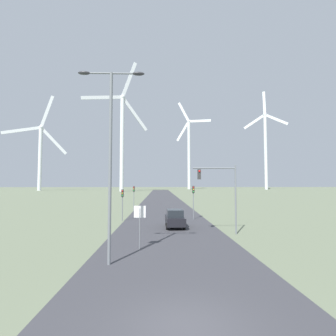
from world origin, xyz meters
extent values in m
plane|color=#667056|center=(0.00, 0.00, 0.00)|extent=(600.00, 600.00, 0.00)
cube|color=#38383D|center=(0.00, 48.00, 0.00)|extent=(10.00, 240.00, 0.01)
cylinder|color=slate|center=(-3.59, 6.39, 5.42)|extent=(0.18, 0.18, 10.84)
cylinder|color=slate|center=(-3.59, 6.39, 10.79)|extent=(3.11, 0.10, 0.10)
ellipsoid|color=#333338|center=(-5.14, 6.39, 10.79)|extent=(0.70, 0.32, 0.20)
ellipsoid|color=#333338|center=(-2.04, 6.39, 10.79)|extent=(0.70, 0.32, 0.20)
cylinder|color=slate|center=(-2.16, 9.78, 1.38)|extent=(0.07, 0.07, 2.75)
cube|color=white|center=(-2.16, 9.77, 2.53)|extent=(0.81, 0.01, 0.81)
cube|color=red|center=(-2.16, 9.78, 2.53)|extent=(0.76, 0.02, 0.76)
cylinder|color=slate|center=(-5.26, 23.37, 1.87)|extent=(0.11, 0.11, 3.73)
cube|color=#2D2D2D|center=(-5.26, 23.37, 3.28)|extent=(0.28, 0.24, 0.90)
sphere|color=red|center=(-5.26, 23.23, 3.55)|extent=(0.16, 0.16, 0.16)
sphere|color=gold|center=(-5.26, 23.23, 3.28)|extent=(0.16, 0.16, 0.16)
sphere|color=green|center=(-5.26, 23.23, 3.01)|extent=(0.16, 0.16, 0.16)
cylinder|color=slate|center=(3.43, 24.26, 2.07)|extent=(0.11, 0.11, 4.15)
cube|color=#2D2D2D|center=(3.43, 24.26, 3.70)|extent=(0.28, 0.24, 0.90)
sphere|color=red|center=(3.43, 24.13, 3.97)|extent=(0.16, 0.16, 0.16)
sphere|color=gold|center=(3.43, 24.13, 3.70)|extent=(0.16, 0.16, 0.16)
sphere|color=green|center=(3.43, 24.13, 3.43)|extent=(0.16, 0.16, 0.16)
cylinder|color=slate|center=(-4.97, 34.58, 2.00)|extent=(0.11, 0.11, 3.99)
cube|color=#2D2D2D|center=(-4.97, 34.58, 3.54)|extent=(0.28, 0.24, 0.90)
sphere|color=red|center=(-4.97, 34.44, 3.81)|extent=(0.16, 0.16, 0.16)
sphere|color=gold|center=(-4.97, 34.44, 3.54)|extent=(0.16, 0.16, 0.16)
sphere|color=green|center=(-4.97, 34.44, 3.27)|extent=(0.16, 0.16, 0.16)
cylinder|color=slate|center=(5.95, 14.68, 3.04)|extent=(0.14, 0.14, 6.07)
cylinder|color=slate|center=(4.05, 14.68, 5.82)|extent=(3.80, 0.12, 0.12)
cube|color=#2D2D2D|center=(2.72, 14.68, 5.27)|extent=(0.28, 0.24, 0.90)
sphere|color=red|center=(2.72, 14.54, 5.54)|extent=(0.18, 0.18, 0.18)
cube|color=black|center=(0.77, 18.38, 0.73)|extent=(1.92, 4.15, 0.80)
cube|color=#1E2328|center=(0.77, 18.23, 1.48)|extent=(1.62, 2.14, 0.70)
cylinder|color=black|center=(-0.06, 19.65, 0.33)|extent=(0.22, 0.66, 0.66)
cylinder|color=black|center=(1.60, 19.65, 0.33)|extent=(0.22, 0.66, 0.66)
cylinder|color=black|center=(-0.06, 17.11, 0.33)|extent=(0.22, 0.66, 0.66)
cylinder|color=black|center=(1.60, 17.11, 0.33)|extent=(0.22, 0.66, 0.66)
cylinder|color=silver|center=(-74.10, 154.09, 19.46)|extent=(2.20, 2.20, 38.91)
sphere|color=silver|center=(-74.10, 154.09, 38.91)|extent=(2.60, 2.60, 2.60)
cube|color=silver|center=(-67.00, 156.84, 30.82)|extent=(14.76, 6.12, 16.47)
cube|color=silver|center=(-71.12, 155.25, 49.55)|extent=(7.41, 3.27, 20.55)
cube|color=silver|center=(-84.18, 150.18, 36.37)|extent=(19.55, 7.98, 6.55)
cylinder|color=silver|center=(-21.49, 135.66, 26.24)|extent=(2.20, 2.20, 52.49)
sphere|color=silver|center=(-21.49, 135.66, 52.49)|extent=(2.60, 2.60, 2.60)
cube|color=silver|center=(-14.80, 139.13, 43.60)|extent=(14.09, 7.64, 17.94)
cube|color=silver|center=(-18.01, 137.47, 63.46)|extent=(8.31, 4.64, 21.33)
cube|color=silver|center=(-31.66, 130.37, 50.40)|extent=(19.73, 10.58, 5.72)
cylinder|color=silver|center=(21.71, 189.62, 25.99)|extent=(2.20, 2.20, 51.98)
sphere|color=silver|center=(21.71, 189.62, 51.98)|extent=(2.60, 2.60, 2.60)
cube|color=silver|center=(29.94, 186.09, 51.57)|extent=(15.53, 7.04, 2.56)
cube|color=silver|center=(17.93, 191.24, 59.94)|extent=(8.69, 4.10, 15.59)
cube|color=silver|center=(17.28, 191.52, 44.43)|extent=(9.83, 4.59, 14.97)
cylinder|color=silver|center=(75.89, 176.96, 27.17)|extent=(2.20, 2.20, 54.35)
sphere|color=silver|center=(75.89, 176.96, 54.35)|extent=(2.60, 2.60, 2.60)
cube|color=silver|center=(83.05, 173.81, 50.11)|extent=(14.26, 6.65, 9.43)
cube|color=silver|center=(75.67, 177.06, 63.24)|extent=(2.27, 1.37, 16.53)
cube|color=silver|center=(68.95, 180.01, 49.69)|extent=(13.92, 6.50, 10.17)
camera|label=1|loc=(-0.82, -8.41, 4.48)|focal=28.00mm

